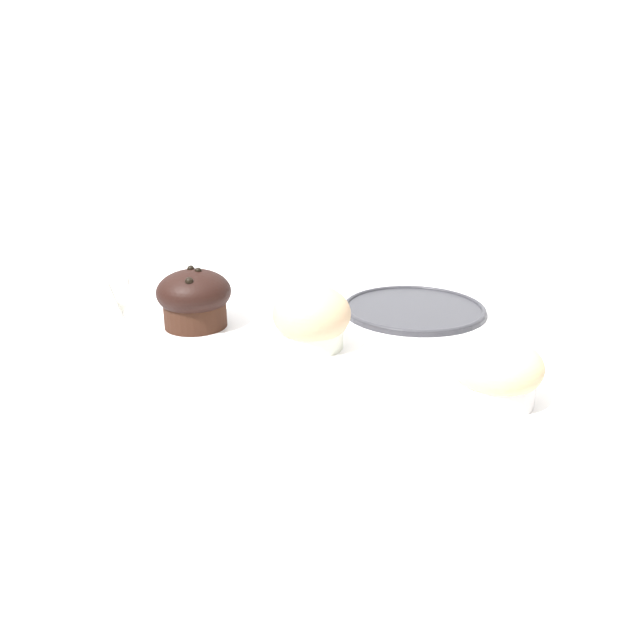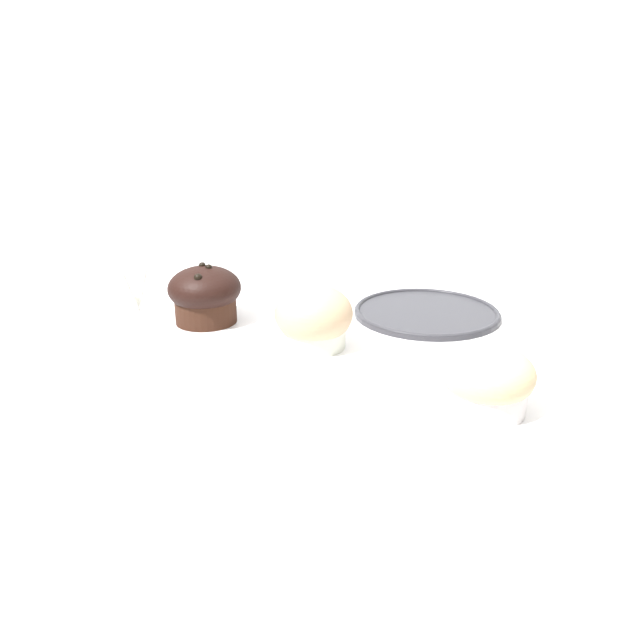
{
  "view_description": "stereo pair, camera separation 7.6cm",
  "coord_description": "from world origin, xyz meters",
  "px_view_note": "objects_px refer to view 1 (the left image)",
  "views": [
    {
      "loc": [
        0.16,
        -0.8,
        1.24
      ],
      "look_at": [
        0.1,
        -0.09,
        0.98
      ],
      "focal_mm": 35.0,
      "sensor_mm": 36.0,
      "label": 1
    },
    {
      "loc": [
        0.24,
        -0.79,
        1.24
      ],
      "look_at": [
        0.1,
        -0.09,
        0.98
      ],
      "focal_mm": 35.0,
      "sensor_mm": 36.0,
      "label": 2
    }
  ],
  "objects_px": {
    "muffin_back_left": "(312,318)",
    "serving_plate": "(414,309)",
    "muffin_back_right": "(195,298)",
    "muffin_front_center": "(497,372)"
  },
  "relations": [
    {
      "from": "muffin_back_left",
      "to": "serving_plate",
      "type": "xyz_separation_m",
      "value": [
        0.14,
        0.15,
        -0.03
      ]
    },
    {
      "from": "muffin_back_right",
      "to": "serving_plate",
      "type": "relative_size",
      "value": 0.48
    },
    {
      "from": "muffin_back_left",
      "to": "muffin_back_right",
      "type": "relative_size",
      "value": 0.98
    },
    {
      "from": "muffin_back_left",
      "to": "serving_plate",
      "type": "distance_m",
      "value": 0.21
    },
    {
      "from": "muffin_front_center",
      "to": "serving_plate",
      "type": "height_order",
      "value": "muffin_front_center"
    },
    {
      "from": "muffin_back_left",
      "to": "muffin_back_right",
      "type": "xyz_separation_m",
      "value": [
        -0.17,
        0.06,
        0.0
      ]
    },
    {
      "from": "muffin_front_center",
      "to": "muffin_back_left",
      "type": "relative_size",
      "value": 0.95
    },
    {
      "from": "muffin_back_left",
      "to": "muffin_front_center",
      "type": "bearing_deg",
      "value": -33.23
    },
    {
      "from": "muffin_back_left",
      "to": "serving_plate",
      "type": "relative_size",
      "value": 0.47
    },
    {
      "from": "muffin_back_left",
      "to": "serving_plate",
      "type": "bearing_deg",
      "value": 46.8
    }
  ]
}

